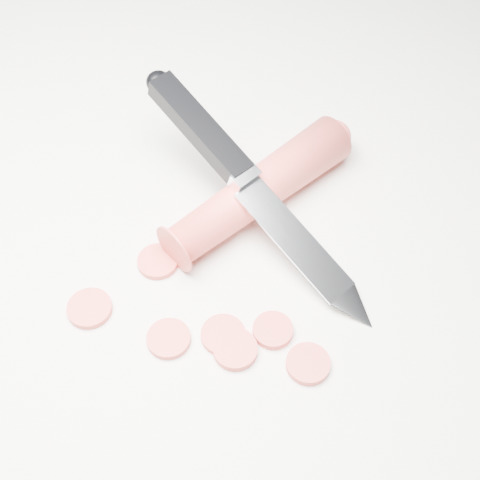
{
  "coord_description": "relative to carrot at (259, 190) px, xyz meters",
  "views": [
    {
      "loc": [
        0.04,
        -0.32,
        0.47
      ],
      "look_at": [
        0.06,
        0.01,
        0.02
      ],
      "focal_mm": 50.0,
      "sensor_mm": 36.0,
      "label": 1
    }
  ],
  "objects": [
    {
      "name": "carrot_slice_4",
      "position": [
        0.02,
        -0.16,
        -0.02
      ],
      "size": [
        0.03,
        0.03,
        0.01
      ],
      "primitive_type": "cylinder",
      "color": "#D23E33",
      "rests_on": "ground"
    },
    {
      "name": "carrot_slice_3",
      "position": [
        0.0,
        -0.13,
        -0.02
      ],
      "size": [
        0.03,
        0.03,
        0.01
      ],
      "primitive_type": "cylinder",
      "color": "#D23E33",
      "rests_on": "ground"
    },
    {
      "name": "kitchen_knife",
      "position": [
        -0.0,
        -0.02,
        0.02
      ],
      "size": [
        0.2,
        0.24,
        0.09
      ],
      "primitive_type": null,
      "color": "silver",
      "rests_on": "ground"
    },
    {
      "name": "carrot",
      "position": [
        0.0,
        0.0,
        0.0
      ],
      "size": [
        0.17,
        0.15,
        0.04
      ],
      "primitive_type": "cylinder",
      "rotation": [
        1.57,
        0.0,
        -0.9
      ],
      "color": "#DD3D36",
      "rests_on": "ground"
    },
    {
      "name": "carrot_slice_5",
      "position": [
        -0.09,
        -0.06,
        -0.02
      ],
      "size": [
        0.03,
        0.03,
        0.01
      ],
      "primitive_type": "cylinder",
      "color": "#D23E33",
      "rests_on": "ground"
    },
    {
      "name": "carrot_slice_2",
      "position": [
        -0.03,
        -0.14,
        -0.02
      ],
      "size": [
        0.03,
        0.03,
        0.01
      ],
      "primitive_type": "cylinder",
      "color": "#D23E33",
      "rests_on": "ground"
    },
    {
      "name": "ground",
      "position": [
        -0.08,
        -0.06,
        -0.02
      ],
      "size": [
        2.4,
        2.4,
        0.0
      ],
      "primitive_type": "plane",
      "color": "silver",
      "rests_on": "ground"
    },
    {
      "name": "carrot_slice_0",
      "position": [
        -0.15,
        -0.1,
        -0.02
      ],
      "size": [
        0.04,
        0.04,
        0.01
      ],
      "primitive_type": "cylinder",
      "color": "#D23E33",
      "rests_on": "ground"
    },
    {
      "name": "carrot_slice_6",
      "position": [
        -0.08,
        -0.13,
        -0.02
      ],
      "size": [
        0.03,
        0.03,
        0.01
      ],
      "primitive_type": "cylinder",
      "color": "#D23E33",
      "rests_on": "ground"
    },
    {
      "name": "carrot_slice_1",
      "position": [
        -0.04,
        -0.13,
        -0.02
      ],
      "size": [
        0.04,
        0.04,
        0.01
      ],
      "primitive_type": "cylinder",
      "color": "#D23E33",
      "rests_on": "ground"
    }
  ]
}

